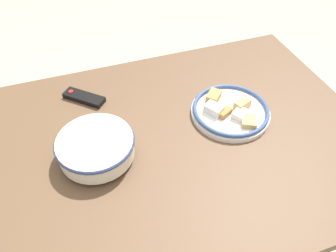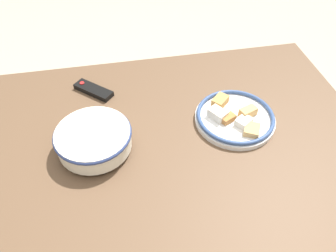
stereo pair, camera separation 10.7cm
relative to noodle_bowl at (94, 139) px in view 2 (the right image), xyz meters
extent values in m
plane|color=#B7A88E|center=(0.22, -0.01, -0.78)|extent=(8.00, 8.00, 0.00)
cube|color=brown|center=(0.22, -0.01, -0.07)|extent=(1.39, 0.95, 0.04)
cylinder|color=brown|center=(-0.41, 0.40, -0.43)|extent=(0.06, 0.06, 0.69)
cylinder|color=brown|center=(0.85, 0.40, -0.43)|extent=(0.06, 0.06, 0.69)
cylinder|color=silver|center=(0.00, 0.00, -0.04)|extent=(0.10, 0.10, 0.01)
cylinder|color=silver|center=(0.00, 0.00, 0.00)|extent=(0.23, 0.23, 0.06)
cylinder|color=#9E4C1E|center=(0.00, 0.00, -0.01)|extent=(0.21, 0.21, 0.05)
torus|color=navy|center=(0.00, 0.00, 0.02)|extent=(0.24, 0.24, 0.01)
cylinder|color=white|center=(0.48, 0.04, -0.04)|extent=(0.28, 0.28, 0.02)
torus|color=#334C7F|center=(0.48, 0.04, -0.02)|extent=(0.27, 0.27, 0.01)
cube|color=tan|center=(0.51, -0.04, -0.02)|extent=(0.07, 0.07, 0.02)
cube|color=silver|center=(0.42, 0.05, -0.01)|extent=(0.07, 0.07, 0.03)
cube|color=#B2753D|center=(0.45, 0.03, -0.02)|extent=(0.06, 0.05, 0.02)
cube|color=silver|center=(0.50, 0.00, -0.02)|extent=(0.07, 0.06, 0.02)
cube|color=tan|center=(0.52, 0.04, -0.01)|extent=(0.07, 0.05, 0.03)
cube|color=tan|center=(0.45, 0.11, -0.01)|extent=(0.07, 0.07, 0.03)
cube|color=black|center=(0.00, 0.29, -0.04)|extent=(0.15, 0.14, 0.02)
cylinder|color=red|center=(-0.04, 0.32, -0.03)|extent=(0.02, 0.02, 0.00)
camera|label=1|loc=(0.00, -0.68, 0.76)|focal=35.00mm
camera|label=2|loc=(0.10, -0.71, 0.76)|focal=35.00mm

